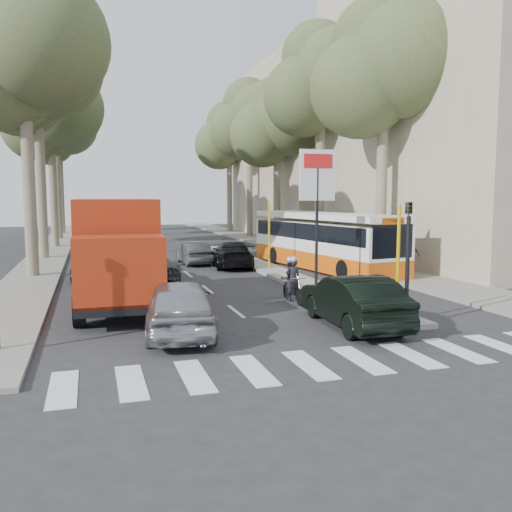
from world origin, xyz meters
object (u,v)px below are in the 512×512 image
(dark_hatchback, at_px, (353,301))
(city_bus, at_px, (323,239))
(motorcycle, at_px, (291,280))
(red_truck, at_px, (116,251))
(silver_hatchback, at_px, (179,306))

(dark_hatchback, relative_size, city_bus, 0.40)
(dark_hatchback, distance_m, motorcycle, 4.22)
(red_truck, height_order, city_bus, red_truck)
(motorcycle, bearing_deg, silver_hatchback, -141.47)
(silver_hatchback, xyz_separation_m, red_truck, (-1.43, 4.14, 1.16))
(silver_hatchback, distance_m, red_truck, 4.53)
(dark_hatchback, height_order, city_bus, city_bus)
(silver_hatchback, bearing_deg, motorcycle, -135.97)
(red_truck, relative_size, motorcycle, 3.58)
(silver_hatchback, height_order, red_truck, red_truck)
(dark_hatchback, bearing_deg, red_truck, -34.37)
(silver_hatchback, distance_m, dark_hatchback, 4.98)
(dark_hatchback, bearing_deg, silver_hatchback, -4.53)
(dark_hatchback, bearing_deg, motorcycle, -83.75)
(silver_hatchback, height_order, city_bus, city_bus)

